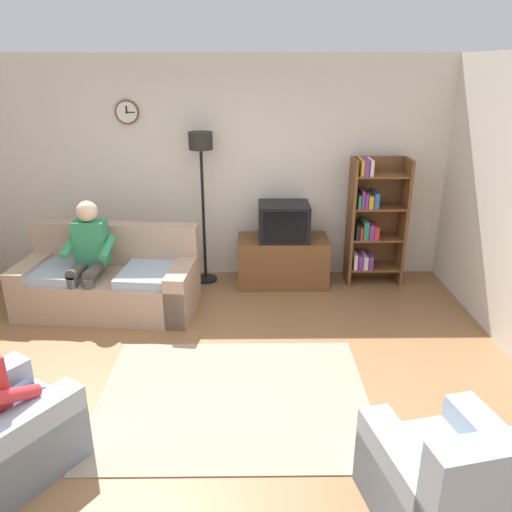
# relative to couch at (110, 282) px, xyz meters

# --- Properties ---
(ground_plane) EXTENTS (12.00, 12.00, 0.00)m
(ground_plane) POSITION_rel_couch_xyz_m (1.18, -1.58, -0.31)
(ground_plane) COLOR #8C603D
(back_wall_assembly) EXTENTS (6.20, 0.17, 2.70)m
(back_wall_assembly) POSITION_rel_couch_xyz_m (1.18, 1.08, 1.04)
(back_wall_assembly) COLOR silver
(back_wall_assembly) RESTS_ON ground_plane
(couch) EXTENTS (1.98, 1.07, 0.90)m
(couch) POSITION_rel_couch_xyz_m (0.00, 0.00, 0.00)
(couch) COLOR tan
(couch) RESTS_ON ground_plane
(tv_stand) EXTENTS (1.10, 0.56, 0.59)m
(tv_stand) POSITION_rel_couch_xyz_m (1.97, 0.67, -0.02)
(tv_stand) COLOR brown
(tv_stand) RESTS_ON ground_plane
(tv) EXTENTS (0.60, 0.49, 0.44)m
(tv) POSITION_rel_couch_xyz_m (1.97, 0.64, 0.50)
(tv) COLOR black
(tv) RESTS_ON tv_stand
(bookshelf) EXTENTS (0.68, 0.36, 1.56)m
(bookshelf) POSITION_rel_couch_xyz_m (3.05, 0.74, 0.48)
(bookshelf) COLOR brown
(bookshelf) RESTS_ON ground_plane
(floor_lamp) EXTENTS (0.28, 0.28, 1.85)m
(floor_lamp) POSITION_rel_couch_xyz_m (1.00, 0.77, 1.14)
(floor_lamp) COLOR black
(floor_lamp) RESTS_ON ground_plane
(armchair_near_bookshelf) EXTENTS (0.96, 1.03, 0.90)m
(armchair_near_bookshelf) POSITION_rel_couch_xyz_m (2.72, -2.91, -0.02)
(armchair_near_bookshelf) COLOR #9EADBC
(armchair_near_bookshelf) RESTS_ON ground_plane
(area_rug) EXTENTS (2.20, 1.70, 0.01)m
(area_rug) POSITION_rel_couch_xyz_m (1.42, -1.67, -0.31)
(area_rug) COLOR gray
(area_rug) RESTS_ON ground_plane
(person_on_couch) EXTENTS (0.54, 0.56, 1.24)m
(person_on_couch) POSITION_rel_couch_xyz_m (-0.16, -0.11, 0.39)
(person_on_couch) COLOR #338C59
(person_on_couch) RESTS_ON ground_plane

